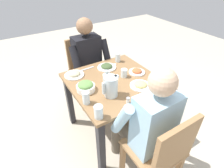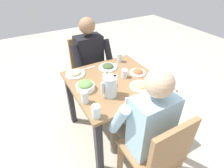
{
  "view_description": "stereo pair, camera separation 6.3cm",
  "coord_description": "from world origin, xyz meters",
  "px_view_note": "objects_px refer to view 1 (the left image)",
  "views": [
    {
      "loc": [
        0.81,
        1.26,
        1.72
      ],
      "look_at": [
        0.05,
        0.03,
        0.71
      ],
      "focal_mm": 28.93,
      "sensor_mm": 36.0,
      "label": 1
    },
    {
      "loc": [
        0.76,
        1.29,
        1.72
      ],
      "look_at": [
        0.05,
        0.03,
        0.71
      ],
      "focal_mm": 28.93,
      "sensor_mm": 36.0,
      "label": 2
    }
  ],
  "objects_px": {
    "plate_beans": "(74,74)",
    "oil_carafe": "(107,80)",
    "water_glass_far_left": "(99,112)",
    "water_pitcher": "(111,86)",
    "salad_bowl": "(86,87)",
    "water_glass_near_right": "(118,57)",
    "chair_near": "(85,67)",
    "salt_shaker": "(128,100)",
    "plate_fries": "(140,85)",
    "plate_rice_curry": "(137,72)",
    "water_glass_far_right": "(86,98)",
    "chair_far": "(161,152)",
    "diner_far": "(145,122)",
    "water_glass_center": "(155,75)",
    "water_glass_near_left": "(124,73)",
    "diner_near": "(91,64)",
    "dining_table": "(114,91)",
    "plate_dolmas": "(107,67)"
  },
  "relations": [
    {
      "from": "plate_beans",
      "to": "oil_carafe",
      "type": "relative_size",
      "value": 1.23
    },
    {
      "from": "water_glass_far_left",
      "to": "water_pitcher",
      "type": "bearing_deg",
      "value": -140.82
    },
    {
      "from": "salad_bowl",
      "to": "water_glass_near_right",
      "type": "relative_size",
      "value": 1.64
    },
    {
      "from": "oil_carafe",
      "to": "chair_near",
      "type": "bearing_deg",
      "value": -97.83
    },
    {
      "from": "plate_beans",
      "to": "salt_shaker",
      "type": "height_order",
      "value": "salt_shaker"
    },
    {
      "from": "plate_fries",
      "to": "water_glass_near_right",
      "type": "xyz_separation_m",
      "value": [
        -0.1,
        -0.54,
        0.03
      ]
    },
    {
      "from": "plate_rice_curry",
      "to": "water_glass_far_right",
      "type": "height_order",
      "value": "water_glass_far_right"
    },
    {
      "from": "chair_far",
      "to": "diner_far",
      "type": "distance_m",
      "value": 0.25
    },
    {
      "from": "water_glass_center",
      "to": "chair_near",
      "type": "bearing_deg",
      "value": -69.04
    },
    {
      "from": "chair_far",
      "to": "water_pitcher",
      "type": "height_order",
      "value": "water_pitcher"
    },
    {
      "from": "water_glass_near_left",
      "to": "salt_shaker",
      "type": "relative_size",
      "value": 1.58
    },
    {
      "from": "water_glass_far_right",
      "to": "oil_carafe",
      "type": "relative_size",
      "value": 0.69
    },
    {
      "from": "chair_far",
      "to": "water_pitcher",
      "type": "xyz_separation_m",
      "value": [
        0.09,
        -0.57,
        0.31
      ]
    },
    {
      "from": "salad_bowl",
      "to": "oil_carafe",
      "type": "distance_m",
      "value": 0.21
    },
    {
      "from": "chair_far",
      "to": "plate_fries",
      "type": "xyz_separation_m",
      "value": [
        -0.21,
        -0.54,
        0.23
      ]
    },
    {
      "from": "chair_near",
      "to": "water_glass_center",
      "type": "distance_m",
      "value": 1.04
    },
    {
      "from": "diner_far",
      "to": "water_glass_far_right",
      "type": "distance_m",
      "value": 0.52
    },
    {
      "from": "water_pitcher",
      "to": "plate_rice_curry",
      "type": "bearing_deg",
      "value": -157.77
    },
    {
      "from": "water_pitcher",
      "to": "water_glass_far_left",
      "type": "height_order",
      "value": "water_pitcher"
    },
    {
      "from": "diner_near",
      "to": "dining_table",
      "type": "bearing_deg",
      "value": 89.4
    },
    {
      "from": "salad_bowl",
      "to": "plate_rice_curry",
      "type": "height_order",
      "value": "salad_bowl"
    },
    {
      "from": "chair_near",
      "to": "plate_fries",
      "type": "distance_m",
      "value": 1.0
    },
    {
      "from": "dining_table",
      "to": "water_glass_far_left",
      "type": "height_order",
      "value": "water_glass_far_left"
    },
    {
      "from": "chair_near",
      "to": "oil_carafe",
      "type": "xyz_separation_m",
      "value": [
        0.11,
        0.78,
        0.27
      ]
    },
    {
      "from": "water_glass_center",
      "to": "salt_shaker",
      "type": "relative_size",
      "value": 1.58
    },
    {
      "from": "chair_far",
      "to": "water_glass_far_left",
      "type": "height_order",
      "value": "chair_far"
    },
    {
      "from": "salad_bowl",
      "to": "salt_shaker",
      "type": "relative_size",
      "value": 3.18
    },
    {
      "from": "salad_bowl",
      "to": "oil_carafe",
      "type": "xyz_separation_m",
      "value": [
        -0.21,
        0.03,
        0.01
      ]
    },
    {
      "from": "salt_shaker",
      "to": "chair_near",
      "type": "bearing_deg",
      "value": -94.67
    },
    {
      "from": "water_glass_near_left",
      "to": "water_glass_near_right",
      "type": "relative_size",
      "value": 0.82
    },
    {
      "from": "chair_far",
      "to": "water_glass_far_left",
      "type": "relative_size",
      "value": 8.13
    },
    {
      "from": "diner_near",
      "to": "water_pitcher",
      "type": "xyz_separation_m",
      "value": [
        0.16,
        0.73,
        0.16
      ]
    },
    {
      "from": "water_glass_near_right",
      "to": "oil_carafe",
      "type": "relative_size",
      "value": 0.63
    },
    {
      "from": "water_glass_far_right",
      "to": "salt_shaker",
      "type": "xyz_separation_m",
      "value": [
        -0.3,
        0.18,
        -0.03
      ]
    },
    {
      "from": "plate_dolmas",
      "to": "water_glass_center",
      "type": "bearing_deg",
      "value": 124.1
    },
    {
      "from": "diner_near",
      "to": "water_glass_near_right",
      "type": "xyz_separation_m",
      "value": [
        -0.25,
        0.23,
        0.11
      ]
    },
    {
      "from": "diner_near",
      "to": "salt_shaker",
      "type": "distance_m",
      "value": 0.9
    },
    {
      "from": "plate_rice_curry",
      "to": "water_glass_far_left",
      "type": "height_order",
      "value": "water_glass_far_left"
    },
    {
      "from": "oil_carafe",
      "to": "water_glass_far_left",
      "type": "bearing_deg",
      "value": 50.75
    },
    {
      "from": "plate_rice_curry",
      "to": "oil_carafe",
      "type": "relative_size",
      "value": 1.04
    },
    {
      "from": "chair_near",
      "to": "diner_near",
      "type": "xyz_separation_m",
      "value": [
        -0.0,
        0.21,
        0.15
      ]
    },
    {
      "from": "diner_far",
      "to": "water_glass_near_left",
      "type": "relative_size",
      "value": 13.93
    },
    {
      "from": "water_glass_center",
      "to": "chair_far",
      "type": "bearing_deg",
      "value": 52.99
    },
    {
      "from": "oil_carafe",
      "to": "salt_shaker",
      "type": "xyz_separation_m",
      "value": [
        -0.02,
        0.31,
        -0.03
      ]
    },
    {
      "from": "dining_table",
      "to": "water_glass_far_right",
      "type": "distance_m",
      "value": 0.45
    },
    {
      "from": "water_glass_near_left",
      "to": "water_glass_far_left",
      "type": "bearing_deg",
      "value": 36.88
    },
    {
      "from": "water_glass_far_left",
      "to": "oil_carafe",
      "type": "distance_m",
      "value": 0.43
    },
    {
      "from": "water_glass_far_left",
      "to": "water_glass_center",
      "type": "bearing_deg",
      "value": -166.93
    },
    {
      "from": "plate_dolmas",
      "to": "water_glass_far_right",
      "type": "bearing_deg",
      "value": 43.21
    },
    {
      "from": "water_glass_far_left",
      "to": "water_glass_near_right",
      "type": "distance_m",
      "value": 0.93
    }
  ]
}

